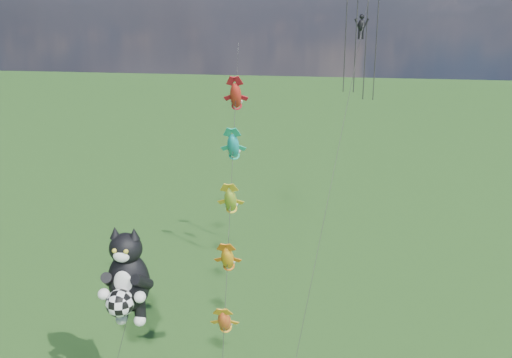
# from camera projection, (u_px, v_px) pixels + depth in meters

# --- Properties ---
(cat_kite_rig) EXTENTS (2.97, 4.31, 11.02)m
(cat_kite_rig) POSITION_uv_depth(u_px,v_px,m) (127.00, 278.00, 32.04)
(cat_kite_rig) COLOR brown
(cat_kite_rig) RESTS_ON ground
(fish_windsock_rig) EXTENTS (1.98, 15.90, 20.23)m
(fish_windsock_rig) POSITION_uv_depth(u_px,v_px,m) (231.00, 201.00, 34.42)
(fish_windsock_rig) COLOR brown
(fish_windsock_rig) RESTS_ON ground
(parafoil_rig) EXTENTS (5.18, 17.07, 25.57)m
(parafoil_rig) POSITION_uv_depth(u_px,v_px,m) (360.00, 31.00, 39.28)
(parafoil_rig) COLOR brown
(parafoil_rig) RESTS_ON ground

